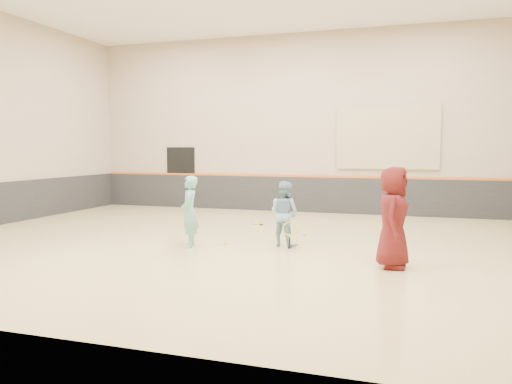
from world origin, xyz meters
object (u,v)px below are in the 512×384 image
(girl, at_px, (189,211))
(instructor, at_px, (284,214))
(young_man, at_px, (393,217))
(spare_racket, at_px, (258,223))

(girl, bearing_deg, instructor, 92.33)
(young_man, xyz_separation_m, spare_racket, (-3.89, 4.25, -0.88))
(instructor, height_order, young_man, young_man)
(girl, relative_size, spare_racket, 2.10)
(instructor, height_order, spare_racket, instructor)
(instructor, relative_size, spare_racket, 1.94)
(girl, distance_m, young_man, 4.38)
(girl, relative_size, instructor, 1.08)
(girl, height_order, instructor, girl)
(girl, bearing_deg, young_man, 63.05)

